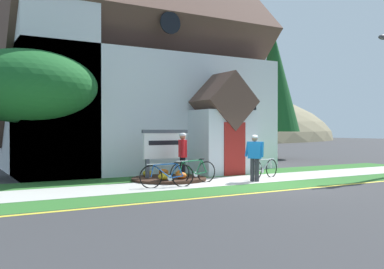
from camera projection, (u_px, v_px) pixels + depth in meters
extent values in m
plane|color=#333335|center=(203.00, 174.00, 17.37)|extent=(140.00, 140.00, 0.00)
cube|color=#B7B5AD|center=(210.00, 182.00, 14.77)|extent=(32.00, 2.22, 0.01)
cube|color=#2D6628|center=(243.00, 189.00, 13.13)|extent=(32.00, 1.55, 0.01)
cube|color=#2D6628|center=(181.00, 176.00, 16.54)|extent=(24.00, 1.87, 0.01)
cube|color=yellow|center=(262.00, 192.00, 12.33)|extent=(28.00, 0.16, 0.01)
cube|color=silver|center=(121.00, 116.00, 22.08)|extent=(11.32, 10.99, 5.00)
cube|color=brown|center=(121.00, 37.00, 22.04)|extent=(11.82, 11.19, 11.19)
cube|color=silver|center=(54.00, 35.00, 16.38)|extent=(2.81, 2.81, 10.82)
cube|color=silver|center=(223.00, 142.00, 17.66)|extent=(2.40, 1.60, 2.60)
cube|color=brown|center=(223.00, 102.00, 17.64)|extent=(2.40, 1.80, 2.40)
cube|color=maroon|center=(235.00, 149.00, 16.95)|extent=(1.00, 0.06, 2.10)
cube|color=black|center=(249.00, 123.00, 19.28)|extent=(0.76, 0.06, 1.90)
cone|color=black|center=(249.00, 102.00, 19.27)|extent=(0.80, 0.06, 0.80)
cylinder|color=black|center=(170.00, 23.00, 17.26)|extent=(0.90, 0.06, 0.90)
cube|color=#474C56|center=(147.00, 170.00, 15.18)|extent=(0.12, 0.12, 0.77)
cube|color=#474C56|center=(182.00, 168.00, 15.92)|extent=(0.12, 0.12, 0.77)
cube|color=white|center=(165.00, 146.00, 15.54)|extent=(1.70, 0.12, 0.92)
cube|color=#474C56|center=(165.00, 131.00, 15.53)|extent=(1.82, 0.16, 0.12)
cube|color=black|center=(166.00, 143.00, 15.50)|extent=(1.36, 0.04, 0.16)
cylinder|color=#382319|center=(169.00, 179.00, 15.30)|extent=(2.65, 2.65, 0.10)
ellipsoid|color=orange|center=(181.00, 173.00, 15.60)|extent=(0.36, 0.36, 0.24)
ellipsoid|color=orange|center=(164.00, 172.00, 16.04)|extent=(0.36, 0.36, 0.24)
ellipsoid|color=gold|center=(148.00, 173.00, 15.60)|extent=(0.36, 0.36, 0.24)
ellipsoid|color=gold|center=(164.00, 177.00, 14.53)|extent=(0.36, 0.36, 0.24)
ellipsoid|color=orange|center=(181.00, 175.00, 14.88)|extent=(0.36, 0.36, 0.24)
torus|color=black|center=(206.00, 172.00, 14.76)|extent=(0.74, 0.06, 0.74)
torus|color=black|center=(180.00, 174.00, 14.22)|extent=(0.74, 0.06, 0.74)
cylinder|color=#19723F|center=(189.00, 168.00, 14.40)|extent=(0.57, 0.05, 0.47)
cylinder|color=#19723F|center=(192.00, 161.00, 14.46)|extent=(0.77, 0.06, 0.07)
cylinder|color=#19723F|center=(199.00, 167.00, 14.60)|extent=(0.26, 0.04, 0.49)
cylinder|color=#19723F|center=(201.00, 173.00, 14.65)|extent=(0.42, 0.05, 0.09)
cylinder|color=#19723F|center=(204.00, 166.00, 14.71)|extent=(0.22, 0.04, 0.44)
cylinder|color=#19723F|center=(181.00, 168.00, 14.24)|extent=(0.12, 0.04, 0.39)
ellipsoid|color=black|center=(202.00, 159.00, 14.66)|extent=(0.24, 0.09, 0.05)
cylinder|color=silver|center=(182.00, 161.00, 14.26)|extent=(0.44, 0.04, 0.03)
cylinder|color=silver|center=(196.00, 174.00, 14.54)|extent=(0.18, 0.03, 0.18)
torus|color=black|center=(183.00, 176.00, 13.59)|extent=(0.72, 0.17, 0.73)
torus|color=black|center=(151.00, 177.00, 13.25)|extent=(0.72, 0.17, 0.73)
cylinder|color=#194CA5|center=(162.00, 171.00, 13.37)|extent=(0.56, 0.14, 0.45)
cylinder|color=#194CA5|center=(166.00, 164.00, 13.40)|extent=(0.76, 0.18, 0.06)
cylinder|color=#194CA5|center=(174.00, 171.00, 13.49)|extent=(0.26, 0.08, 0.46)
cylinder|color=#194CA5|center=(177.00, 177.00, 13.53)|extent=(0.42, 0.11, 0.09)
cylinder|color=#194CA5|center=(180.00, 170.00, 13.56)|extent=(0.22, 0.08, 0.41)
cylinder|color=#194CA5|center=(152.00, 171.00, 13.26)|extent=(0.12, 0.06, 0.37)
ellipsoid|color=black|center=(177.00, 163.00, 13.53)|extent=(0.25, 0.12, 0.05)
cylinder|color=silver|center=(154.00, 164.00, 13.28)|extent=(0.44, 0.11, 0.03)
cylinder|color=silver|center=(170.00, 178.00, 13.46)|extent=(0.18, 0.05, 0.18)
torus|color=black|center=(256.00, 170.00, 15.63)|extent=(0.69, 0.22, 0.71)
torus|color=black|center=(272.00, 168.00, 16.34)|extent=(0.69, 0.22, 0.71)
cylinder|color=#B7B7BC|center=(266.00, 165.00, 16.09)|extent=(0.53, 0.18, 0.42)
cylinder|color=#B7B7BC|center=(265.00, 159.00, 16.01)|extent=(0.72, 0.23, 0.07)
cylinder|color=#B7B7BC|center=(261.00, 165.00, 15.83)|extent=(0.25, 0.10, 0.44)
cylinder|color=#B7B7BC|center=(259.00, 170.00, 15.77)|extent=(0.40, 0.14, 0.09)
cylinder|color=#B7B7BC|center=(258.00, 165.00, 15.69)|extent=(0.21, 0.09, 0.39)
cylinder|color=#B7B7BC|center=(271.00, 164.00, 16.31)|extent=(0.12, 0.07, 0.35)
ellipsoid|color=black|center=(259.00, 159.00, 15.75)|extent=(0.25, 0.14, 0.05)
cylinder|color=silver|center=(270.00, 159.00, 16.28)|extent=(0.43, 0.15, 0.03)
cylinder|color=silver|center=(262.00, 171.00, 15.91)|extent=(0.18, 0.07, 0.18)
cylinder|color=black|center=(183.00, 169.00, 14.96)|extent=(0.15, 0.15, 0.84)
cylinder|color=black|center=(182.00, 169.00, 15.16)|extent=(0.15, 0.15, 0.84)
cube|color=red|center=(183.00, 148.00, 15.05)|extent=(0.32, 0.51, 0.61)
sphere|color=#936B51|center=(183.00, 137.00, 15.05)|extent=(0.22, 0.22, 0.22)
ellipsoid|color=silver|center=(183.00, 135.00, 15.05)|extent=(0.32, 0.29, 0.15)
cylinder|color=red|center=(183.00, 148.00, 14.76)|extent=(0.09, 0.12, 0.56)
cylinder|color=red|center=(182.00, 147.00, 15.34)|extent=(0.09, 0.19, 0.56)
cylinder|color=#2D2D33|center=(257.00, 170.00, 14.89)|extent=(0.15, 0.15, 0.80)
cylinder|color=#2D2D33|center=(252.00, 170.00, 14.95)|extent=(0.15, 0.15, 0.80)
cube|color=blue|center=(255.00, 150.00, 14.91)|extent=(0.44, 0.48, 0.59)
sphere|color=#936B51|center=(255.00, 139.00, 14.91)|extent=(0.21, 0.21, 0.21)
ellipsoid|color=silver|center=(255.00, 137.00, 14.91)|extent=(0.34, 0.33, 0.15)
cylinder|color=blue|center=(262.00, 149.00, 14.78)|extent=(0.09, 0.12, 0.53)
cylinder|color=blue|center=(247.00, 149.00, 15.05)|extent=(0.09, 0.22, 0.53)
ellipsoid|color=#3F3F44|center=(383.00, 37.00, 16.85)|extent=(0.44, 0.28, 0.20)
cylinder|color=#3D2D1E|center=(274.00, 145.00, 26.92)|extent=(0.35, 0.35, 1.70)
cone|color=#14471E|center=(274.00, 81.00, 26.88)|extent=(3.21, 3.21, 6.28)
cylinder|color=#3D2D1E|center=(27.00, 153.00, 15.45)|extent=(0.36, 0.36, 1.91)
ellipsoid|color=#195623|center=(26.00, 87.00, 15.42)|extent=(5.03, 5.03, 2.61)
ellipsoid|color=#847A5B|center=(56.00, 142.00, 66.31)|extent=(105.98, 54.78, 22.80)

